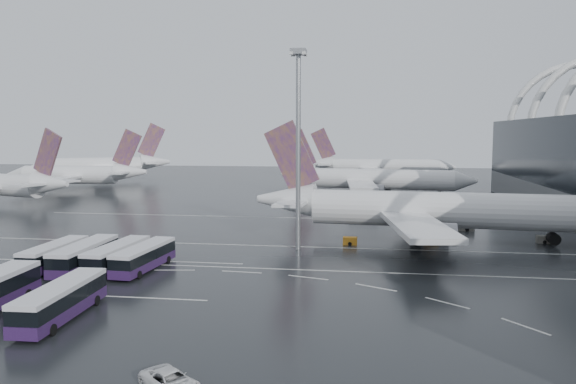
# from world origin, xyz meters

# --- Properties ---
(ground) EXTENTS (420.00, 420.00, 0.00)m
(ground) POSITION_xyz_m (0.00, 0.00, 0.00)
(ground) COLOR black
(ground) RESTS_ON ground
(lane_marking_near) EXTENTS (120.00, 0.25, 0.01)m
(lane_marking_near) POSITION_xyz_m (0.00, -2.00, 0.01)
(lane_marking_near) COLOR silver
(lane_marking_near) RESTS_ON ground
(lane_marking_mid) EXTENTS (120.00, 0.25, 0.01)m
(lane_marking_mid) POSITION_xyz_m (0.00, 12.00, 0.01)
(lane_marking_mid) COLOR silver
(lane_marking_mid) RESTS_ON ground
(lane_marking_far) EXTENTS (120.00, 0.25, 0.01)m
(lane_marking_far) POSITION_xyz_m (0.00, 40.00, 0.01)
(lane_marking_far) COLOR silver
(lane_marking_far) RESTS_ON ground
(bus_bay_line_south) EXTENTS (28.00, 0.25, 0.01)m
(bus_bay_line_south) POSITION_xyz_m (-24.00, -16.00, 0.01)
(bus_bay_line_south) COLOR silver
(bus_bay_line_south) RESTS_ON ground
(bus_bay_line_north) EXTENTS (28.00, 0.25, 0.01)m
(bus_bay_line_north) POSITION_xyz_m (-24.00, 0.00, 0.01)
(bus_bay_line_north) COLOR silver
(bus_bay_line_north) RESTS_ON ground
(airliner_main) EXTENTS (55.67, 48.68, 18.85)m
(airliner_main) POSITION_xyz_m (14.31, 19.77, 4.72)
(airliner_main) COLOR silver
(airliner_main) RESTS_ON ground
(airliner_gate_b) EXTENTS (51.69, 46.08, 17.95)m
(airliner_gate_b) POSITION_xyz_m (6.53, 80.33, 4.49)
(airliner_gate_b) COLOR silver
(airliner_gate_b) RESTS_ON ground
(airliner_gate_c) EXTENTS (52.21, 48.40, 18.68)m
(airliner_gate_c) POSITION_xyz_m (8.82, 133.02, 4.67)
(airliner_gate_c) COLOR silver
(airliner_gate_c) RESTS_ON ground
(jet_remote_west) EXTENTS (40.68, 33.03, 17.92)m
(jet_remote_west) POSITION_xyz_m (-78.53, 50.71, 4.63)
(jet_remote_west) COLOR silver
(jet_remote_west) RESTS_ON ground
(jet_remote_mid) EXTENTS (41.41, 33.41, 18.01)m
(jet_remote_mid) POSITION_xyz_m (-77.58, 83.02, 4.65)
(jet_remote_mid) COLOR silver
(jet_remote_mid) RESTS_ON ground
(jet_remote_far) EXTENTS (43.33, 35.52, 20.44)m
(jet_remote_far) POSITION_xyz_m (-85.80, 115.85, 5.28)
(jet_remote_far) COLOR silver
(jet_remote_far) RESTS_ON ground
(bus_row_near_a) EXTENTS (2.95, 12.22, 3.01)m
(bus_row_near_a) POSITION_xyz_m (-32.81, -5.30, 1.65)
(bus_row_near_a) COLOR #2B133D
(bus_row_near_a) RESTS_ON ground
(bus_row_near_b) EXTENTS (3.36, 13.24, 3.25)m
(bus_row_near_b) POSITION_xyz_m (-28.63, -5.64, 1.78)
(bus_row_near_b) COLOR #2B133D
(bus_row_near_b) RESTS_ON ground
(bus_row_near_c) EXTENTS (3.54, 12.77, 3.11)m
(bus_row_near_c) POSITION_xyz_m (-24.72, -4.87, 1.71)
(bus_row_near_c) COLOR #2B133D
(bus_row_near_c) RESTS_ON ground
(bus_row_near_d) EXTENTS (3.70, 12.60, 3.06)m
(bus_row_near_d) POSITION_xyz_m (-21.23, -4.94, 1.68)
(bus_row_near_d) COLOR #2B133D
(bus_row_near_d) RESTS_ON ground
(bus_row_far_c) EXTENTS (3.46, 12.96, 3.17)m
(bus_row_far_c) POSITION_xyz_m (-21.45, -23.27, 1.74)
(bus_row_far_c) COLOR #2B133D
(bus_row_far_c) RESTS_ON ground
(van_curve_a) EXTENTS (5.34, 4.89, 1.39)m
(van_curve_a) POSITION_xyz_m (-6.64, -35.67, 0.69)
(van_curve_a) COLOR white
(van_curve_a) RESTS_ON ground
(floodlight_mast) EXTENTS (2.18, 2.18, 28.41)m
(floodlight_mast) POSITION_xyz_m (-4.15, 10.15, 17.87)
(floodlight_mast) COLOR gray
(floodlight_mast) RESTS_ON ground
(gse_cart_belly_a) EXTENTS (2.24, 1.32, 1.22)m
(gse_cart_belly_a) POSITION_xyz_m (15.56, 19.36, 0.61)
(gse_cart_belly_a) COLOR #B46F18
(gse_cart_belly_a) RESTS_ON ground
(gse_cart_belly_b) EXTENTS (2.50, 1.48, 1.36)m
(gse_cart_belly_b) POSITION_xyz_m (22.65, 29.94, 0.68)
(gse_cart_belly_b) COLOR slate
(gse_cart_belly_b) RESTS_ON ground
(gse_cart_belly_c) EXTENTS (2.11, 1.25, 1.15)m
(gse_cart_belly_c) POSITION_xyz_m (3.18, 14.55, 0.58)
(gse_cart_belly_c) COLOR #B46F18
(gse_cart_belly_c) RESTS_ON ground
(gse_cart_belly_d) EXTENTS (2.05, 1.21, 1.12)m
(gse_cart_belly_d) POSITION_xyz_m (32.46, 20.18, 0.56)
(gse_cart_belly_d) COLOR slate
(gse_cart_belly_d) RESTS_ON ground
(gse_cart_belly_e) EXTENTS (2.48, 1.46, 1.35)m
(gse_cart_belly_e) POSITION_xyz_m (18.76, 32.58, 0.68)
(gse_cart_belly_e) COLOR #B46F18
(gse_cart_belly_e) RESTS_ON ground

